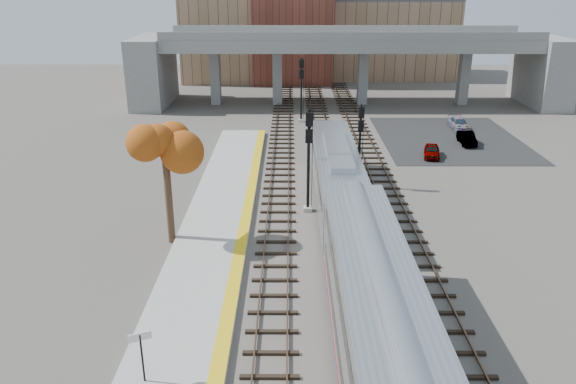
# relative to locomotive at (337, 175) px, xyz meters

# --- Properties ---
(ground) EXTENTS (160.00, 160.00, 0.00)m
(ground) POSITION_rel_locomotive_xyz_m (-1.00, -10.20, -2.28)
(ground) COLOR #47423D
(ground) RESTS_ON ground
(platform) EXTENTS (4.50, 60.00, 0.35)m
(platform) POSITION_rel_locomotive_xyz_m (-8.25, -10.20, -2.10)
(platform) COLOR #9E9E99
(platform) RESTS_ON ground
(yellow_strip) EXTENTS (0.70, 60.00, 0.01)m
(yellow_strip) POSITION_rel_locomotive_xyz_m (-6.35, -10.20, -1.92)
(yellow_strip) COLOR yellow
(yellow_strip) RESTS_ON platform
(tracks) EXTENTS (10.70, 95.00, 0.25)m
(tracks) POSITION_rel_locomotive_xyz_m (-0.07, 2.30, -2.20)
(tracks) COLOR black
(tracks) RESTS_ON ground
(overpass) EXTENTS (54.00, 12.00, 9.50)m
(overpass) POSITION_rel_locomotive_xyz_m (3.92, 34.80, 3.53)
(overpass) COLOR slate
(overpass) RESTS_ON ground
(buildings_far) EXTENTS (43.00, 21.00, 20.60)m
(buildings_far) POSITION_rel_locomotive_xyz_m (0.26, 56.37, 5.60)
(buildings_far) COLOR #A47C5F
(buildings_far) RESTS_ON ground
(parking_lot) EXTENTS (14.00, 18.00, 0.04)m
(parking_lot) POSITION_rel_locomotive_xyz_m (13.00, 17.80, -2.26)
(parking_lot) COLOR black
(parking_lot) RESTS_ON ground
(locomotive) EXTENTS (3.02, 19.05, 4.10)m
(locomotive) POSITION_rel_locomotive_xyz_m (0.00, 0.00, 0.00)
(locomotive) COLOR #A8AAB2
(locomotive) RESTS_ON ground
(coach) EXTENTS (3.03, 25.00, 5.00)m
(coach) POSITION_rel_locomotive_xyz_m (-0.00, -22.61, 0.52)
(coach) COLOR #A8AAB2
(coach) RESTS_ON ground
(signal_mast_near) EXTENTS (0.60, 0.64, 7.32)m
(signal_mast_near) POSITION_rel_locomotive_xyz_m (-2.10, -1.32, 1.41)
(signal_mast_near) COLOR #9E9E99
(signal_mast_near) RESTS_ON ground
(signal_mast_mid) EXTENTS (0.60, 0.64, 6.59)m
(signal_mast_mid) POSITION_rel_locomotive_xyz_m (2.00, 3.59, 0.90)
(signal_mast_mid) COLOR #9E9E99
(signal_mast_mid) RESTS_ON ground
(signal_mast_far) EXTENTS (0.60, 0.64, 7.21)m
(signal_mast_far) POSITION_rel_locomotive_xyz_m (-2.10, 24.86, 1.33)
(signal_mast_far) COLOR #9E9E99
(signal_mast_far) RESTS_ON ground
(station_sign) EXTENTS (0.84, 0.42, 2.27)m
(station_sign) POSITION_rel_locomotive_xyz_m (-9.21, -19.65, -0.30)
(station_sign) COLOR black
(station_sign) RESTS_ON platform
(tree) EXTENTS (3.60, 3.60, 8.34)m
(tree) POSITION_rel_locomotive_xyz_m (-10.76, -6.24, 3.91)
(tree) COLOR #382619
(tree) RESTS_ON ground
(car_a) EXTENTS (2.07, 3.63, 1.16)m
(car_a) POSITION_rel_locomotive_xyz_m (9.66, 11.41, -1.66)
(car_a) COLOR #99999E
(car_a) RESTS_ON parking_lot
(car_b) EXTENTS (1.48, 3.77, 1.22)m
(car_b) POSITION_rel_locomotive_xyz_m (14.10, 15.62, -1.63)
(car_b) COLOR #99999E
(car_b) RESTS_ON parking_lot
(car_c) EXTENTS (1.69, 4.12, 1.19)m
(car_c) POSITION_rel_locomotive_xyz_m (14.99, 21.55, -1.64)
(car_c) COLOR #99999E
(car_c) RESTS_ON parking_lot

